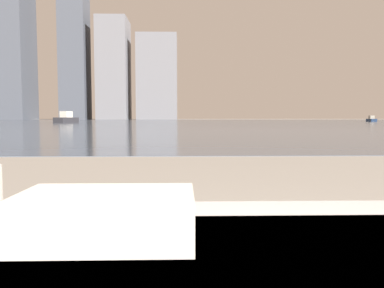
{
  "coord_description": "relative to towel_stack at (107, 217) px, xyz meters",
  "views": [
    {
      "loc": [
        -0.1,
        0.25,
        0.71
      ],
      "look_at": [
        -0.03,
        2.83,
        0.53
      ],
      "focal_mm": 35.0,
      "sensor_mm": 36.0,
      "label": 1
    }
  ],
  "objects": [
    {
      "name": "skyline_tower_0",
      "position": [
        -51.13,
        117.15,
        21.09
      ],
      "size": [
        8.4,
        12.77,
        43.27
      ],
      "color": "#4C515B",
      "rests_on": "ground_plane"
    },
    {
      "name": "skyline_tower_3",
      "position": [
        -7.76,
        117.15,
        12.45
      ],
      "size": [
        12.29,
        9.69,
        26.0
      ],
      "color": "slate",
      "rests_on": "ground_plane"
    },
    {
      "name": "skyline_tower_2",
      "position": [
        -21.19,
        117.15,
        14.84
      ],
      "size": [
        9.11,
        12.23,
        30.78
      ],
      "color": "slate",
      "rests_on": "ground_plane"
    },
    {
      "name": "harbor_boat_1",
      "position": [
        -14.37,
        46.44,
        -0.03
      ],
      "size": [
        2.17,
        4.05,
        1.44
      ],
      "color": "#2D2D33",
      "rests_on": "harbor_water"
    },
    {
      "name": "towel_stack",
      "position": [
        0.0,
        0.0,
        0.0
      ],
      "size": [
        0.28,
        0.17,
        0.08
      ],
      "color": "silver",
      "rests_on": "bathtub"
    },
    {
      "name": "skyline_tower_1",
      "position": [
        -33.15,
        117.15,
        22.93
      ],
      "size": [
        7.86,
        8.77,
        46.96
      ],
      "color": "#4C515B",
      "rests_on": "ground_plane"
    },
    {
      "name": "harbor_water",
      "position": [
        0.22,
        61.15,
        -0.55
      ],
      "size": [
        180.0,
        110.0,
        0.01
      ],
      "color": "slate",
      "rests_on": "ground_plane"
    },
    {
      "name": "harbor_boat_0",
      "position": [
        30.29,
        58.44,
        -0.2
      ],
      "size": [
        1.27,
        2.69,
        0.97
      ],
      "color": "navy",
      "rests_on": "harbor_water"
    }
  ]
}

